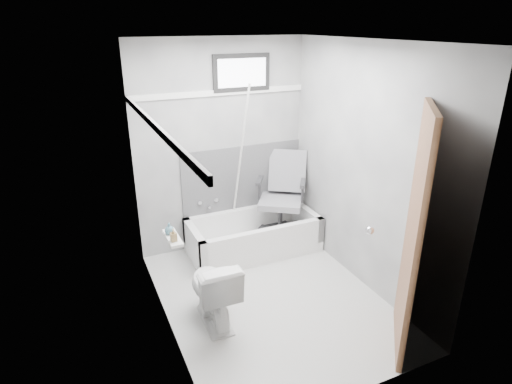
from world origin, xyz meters
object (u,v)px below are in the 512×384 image
bathtub (253,235)px  soap_bottle_a (173,235)px  toilet (213,290)px  office_chair (281,196)px  soap_bottle_b (169,229)px  door (469,247)px

bathtub → soap_bottle_a: bearing=-137.6°
toilet → soap_bottle_a: soap_bottle_a is taller
office_chair → soap_bottle_b: (-1.55, -0.98, 0.34)m
bathtub → toilet: toilet is taller
bathtub → office_chair: 0.56m
office_chair → bathtub: bearing=-139.0°
soap_bottle_a → soap_bottle_b: (0.00, 0.14, -0.01)m
door → soap_bottle_b: 2.31m
door → bathtub: bearing=108.7°
soap_bottle_b → office_chair: bearing=32.3°
bathtub → door: (0.75, -2.21, 0.79)m
bathtub → soap_bottle_a: size_ratio=14.26×
door → soap_bottle_a: (-1.92, 1.14, -0.03)m
soap_bottle_b → bathtub: bearing=38.4°
bathtub → office_chair: office_chair is taller
soap_bottle_a → bathtub: bearing=42.4°
soap_bottle_a → soap_bottle_b: 0.14m
door → office_chair: bearing=99.4°
toilet → soap_bottle_a: 0.71m
soap_bottle_a → toilet: bearing=8.2°
soap_bottle_b → soap_bottle_a: bearing=-90.0°
soap_bottle_a → soap_bottle_b: soap_bottle_a is taller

